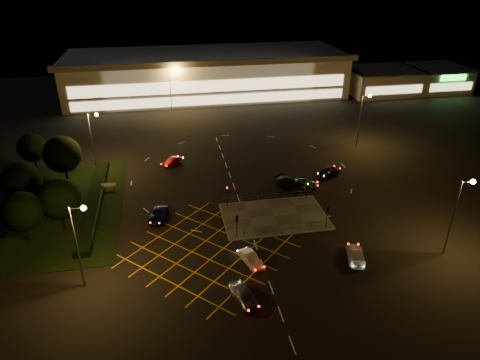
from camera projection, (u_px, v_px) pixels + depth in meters
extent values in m
plane|color=black|center=(257.00, 211.00, 60.88)|extent=(180.00, 180.00, 0.00)
cube|color=#4C4944|center=(274.00, 216.00, 59.43)|extent=(14.00, 9.00, 0.12)
cube|color=black|center=(59.00, 207.00, 61.57)|extent=(18.00, 30.00, 0.08)
cube|color=black|center=(94.00, 202.00, 62.17)|extent=(2.00, 26.00, 1.00)
cube|color=beige|center=(207.00, 74.00, 112.84)|extent=(70.00, 25.00, 10.00)
cube|color=slate|center=(206.00, 54.00, 110.46)|extent=(72.00, 26.50, 0.60)
cube|color=#FFEAA5|center=(213.00, 87.00, 101.86)|extent=(66.00, 0.20, 3.00)
cube|color=#FFEAA5|center=(213.00, 100.00, 103.32)|extent=(66.00, 0.20, 2.20)
cube|color=beige|center=(381.00, 81.00, 114.21)|extent=(18.00, 14.00, 6.00)
cube|color=slate|center=(383.00, 70.00, 112.77)|extent=(18.80, 14.80, 0.40)
cube|color=#FFEAA5|center=(394.00, 90.00, 108.22)|extent=(15.30, 0.20, 2.00)
cube|color=beige|center=(436.00, 79.00, 116.80)|extent=(14.00, 14.00, 6.00)
cube|color=slate|center=(438.00, 67.00, 115.36)|extent=(14.80, 14.80, 0.40)
cube|color=#FFEAA5|center=(451.00, 87.00, 110.82)|extent=(11.90, 0.20, 2.00)
cube|color=#19E533|center=(454.00, 78.00, 109.63)|extent=(7.00, 0.30, 1.40)
cylinder|color=slate|center=(77.00, 248.00, 44.53)|extent=(0.20, 0.20, 10.00)
cylinder|color=slate|center=(76.00, 208.00, 42.46)|extent=(1.40, 0.12, 0.12)
sphere|color=orange|center=(83.00, 208.00, 42.59)|extent=(0.56, 0.56, 0.56)
cylinder|color=slate|center=(452.00, 219.00, 49.59)|extent=(0.20, 0.20, 10.00)
cylinder|color=slate|center=(468.00, 182.00, 47.51)|extent=(1.40, 0.12, 0.12)
sphere|color=orange|center=(473.00, 182.00, 47.65)|extent=(0.56, 0.56, 0.56)
cylinder|color=slate|center=(92.00, 143.00, 70.45)|extent=(0.20, 0.20, 10.00)
cylinder|color=slate|center=(92.00, 115.00, 68.38)|extent=(1.40, 0.12, 0.12)
sphere|color=orange|center=(96.00, 115.00, 68.51)|extent=(0.56, 0.56, 0.56)
cylinder|color=slate|center=(359.00, 121.00, 79.98)|extent=(0.20, 0.20, 10.00)
cylinder|color=slate|center=(366.00, 96.00, 77.91)|extent=(1.40, 0.12, 0.12)
sphere|color=orange|center=(370.00, 96.00, 78.04)|extent=(0.56, 0.56, 0.56)
cylinder|color=slate|center=(170.00, 90.00, 98.97)|extent=(0.20, 0.20, 10.00)
cylinder|color=slate|center=(172.00, 69.00, 96.89)|extent=(1.40, 0.12, 0.12)
sphere|color=orange|center=(175.00, 69.00, 97.03)|extent=(0.56, 0.56, 0.56)
cylinder|color=slate|center=(331.00, 80.00, 107.20)|extent=(0.20, 0.20, 10.00)
cylinder|color=slate|center=(335.00, 61.00, 105.12)|extent=(1.40, 0.12, 0.12)
sphere|color=orange|center=(338.00, 61.00, 105.26)|extent=(0.56, 0.56, 0.56)
cylinder|color=black|center=(237.00, 227.00, 54.24)|extent=(0.10, 0.10, 3.00)
cube|color=black|center=(237.00, 219.00, 53.69)|extent=(0.28, 0.18, 0.90)
sphere|color=#19FF33|center=(237.00, 218.00, 53.81)|extent=(0.16, 0.16, 0.16)
cylinder|color=black|center=(327.00, 218.00, 56.19)|extent=(0.10, 0.10, 3.00)
cube|color=black|center=(327.00, 210.00, 55.64)|extent=(0.28, 0.18, 0.90)
sphere|color=#19FF33|center=(327.00, 209.00, 55.75)|extent=(0.16, 0.16, 0.16)
cylinder|color=black|center=(227.00, 196.00, 61.24)|extent=(0.10, 0.10, 3.00)
cube|color=black|center=(227.00, 189.00, 60.69)|extent=(0.28, 0.18, 0.90)
sphere|color=#FF0C0C|center=(227.00, 190.00, 60.58)|extent=(0.16, 0.16, 0.16)
cylinder|color=black|center=(307.00, 189.00, 63.19)|extent=(0.10, 0.10, 3.00)
cube|color=black|center=(308.00, 182.00, 62.64)|extent=(0.28, 0.18, 0.90)
sphere|color=#19FF33|center=(308.00, 182.00, 62.52)|extent=(0.16, 0.16, 0.16)
cylinder|color=black|center=(28.00, 233.00, 53.69)|extent=(0.36, 0.36, 2.52)
sphere|color=black|center=(22.00, 212.00, 52.29)|extent=(5.04, 5.04, 5.04)
cylinder|color=black|center=(27.00, 202.00, 60.33)|extent=(0.36, 0.36, 2.70)
sphere|color=black|center=(22.00, 181.00, 58.82)|extent=(5.40, 5.40, 5.40)
cylinder|color=black|center=(66.00, 175.00, 67.93)|extent=(0.36, 0.36, 2.88)
sphere|color=black|center=(62.00, 154.00, 66.32)|extent=(5.76, 5.76, 5.76)
cylinder|color=black|center=(36.00, 163.00, 72.33)|extent=(0.36, 0.36, 2.34)
sphere|color=black|center=(32.00, 148.00, 71.03)|extent=(4.68, 4.68, 4.68)
cylinder|color=black|center=(64.00, 221.00, 56.05)|extent=(0.36, 0.36, 2.70)
sphere|color=black|center=(59.00, 199.00, 54.54)|extent=(5.40, 5.40, 5.40)
imported|color=#A3A6AA|center=(244.00, 295.00, 44.40)|extent=(3.03, 4.78, 1.52)
imported|color=beige|center=(251.00, 259.00, 50.00)|extent=(2.49, 4.13, 1.29)
imported|color=#0B0E42|center=(158.00, 215.00, 58.64)|extent=(3.15, 4.98, 1.28)
imported|color=black|center=(290.00, 184.00, 66.57)|extent=(4.83, 5.52, 1.53)
imported|color=#A1A5A8|center=(304.00, 183.00, 66.98)|extent=(4.43, 2.83, 1.41)
imported|color=maroon|center=(172.00, 161.00, 74.44)|extent=(3.52, 3.52, 1.22)
imported|color=black|center=(329.00, 171.00, 70.91)|extent=(4.86, 3.98, 1.23)
imported|color=#BABABA|center=(356.00, 255.00, 50.65)|extent=(3.13, 5.00, 1.35)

